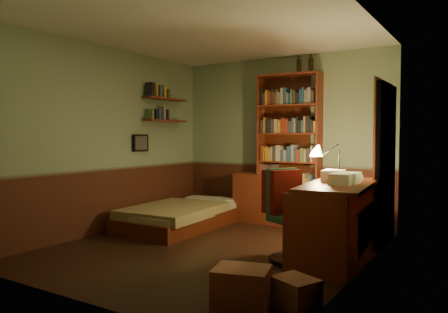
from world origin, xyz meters
The scene contains 24 objects.
floor centered at (0.00, 0.00, -0.01)m, with size 3.50×4.00×0.02m, color black.
ceiling centered at (0.00, 0.00, 2.61)m, with size 3.50×4.00×0.02m, color silver.
wall_back centered at (0.00, 2.01, 1.30)m, with size 3.50×0.02×2.60m, color gray.
wall_left centered at (-1.76, 0.00, 1.30)m, with size 0.02×4.00×2.60m, color gray.
wall_right centered at (1.76, 0.00, 1.30)m, with size 0.02×4.00×2.60m, color gray.
wall_front centered at (0.00, -2.01, 1.30)m, with size 3.50×0.02×2.60m, color gray.
doorway centered at (1.72, 1.30, 1.00)m, with size 0.06×0.90×2.00m, color black.
door_trim centered at (1.69, 1.30, 1.00)m, with size 0.02×0.98×2.08m, color #491B0C.
bed centered at (-1.07, 0.78, 0.29)m, with size 1.04×1.94×0.58m, color olive.
dresser centered at (-0.22, 1.76, 0.38)m, with size 0.86×0.43×0.76m, color maroon.
mini_stereo centered at (-0.20, 1.89, 0.83)m, with size 0.28×0.21×0.15m, color #B2B2B7.
bookshelf centered at (0.18, 1.85, 1.15)m, with size 0.99×0.31×2.30m, color maroon.
bottle_left centered at (0.28, 1.96, 2.41)m, with size 0.06×0.06×0.22m, color black.
bottle_right centered at (0.48, 1.96, 2.42)m, with size 0.06×0.06×0.23m, color black.
desk centered at (1.44, 0.32, 0.42)m, with size 0.65×1.57×0.84m, color maroon.
paper_stack centered at (1.30, 0.53, 0.90)m, with size 0.23×0.31×0.12m, color silver.
desk_lamp centered at (1.28, 0.80, 1.10)m, with size 0.15×0.15×0.52m, color black.
office_chair centered at (1.07, -0.04, 0.50)m, with size 0.50×0.44×1.00m, color #2D5A41.
red_jacket centered at (0.82, 0.13, 1.24)m, with size 0.22×0.40×0.47m, color maroon.
wall_shelf_lower centered at (-1.64, 1.10, 1.60)m, with size 0.20×0.90×0.03m, color maroon.
wall_shelf_upper centered at (-1.64, 1.10, 1.95)m, with size 0.20×0.90×0.03m, color maroon.
framed_picture centered at (-1.72, 0.60, 1.25)m, with size 0.04×0.32×0.26m, color black.
cardboard_box_a centered at (1.21, -1.43, 0.16)m, with size 0.43×0.34×0.32m, color #945D45.
cardboard_box_b centered at (1.56, -1.18, 0.12)m, with size 0.33×0.27×0.23m, color #945D45.
Camera 1 is at (2.87, -4.36, 1.35)m, focal length 35.00 mm.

